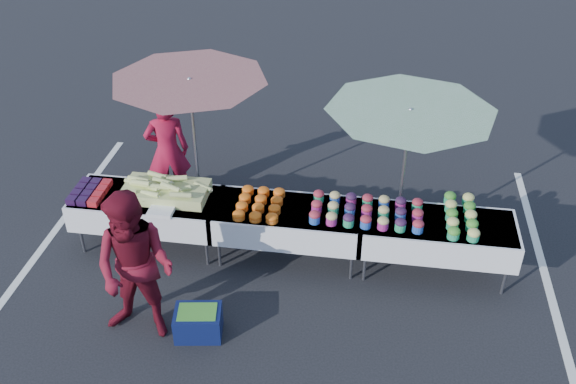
# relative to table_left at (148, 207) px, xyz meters

# --- Properties ---
(ground) EXTENTS (80.00, 80.00, 0.00)m
(ground) POSITION_rel_table_left_xyz_m (1.80, 0.00, -0.58)
(ground) COLOR black
(stripe_left) EXTENTS (0.10, 5.00, 0.00)m
(stripe_left) POSITION_rel_table_left_xyz_m (-1.40, 0.00, -0.58)
(stripe_left) COLOR silver
(stripe_left) RESTS_ON ground
(stripe_right) EXTENTS (0.10, 5.00, 0.00)m
(stripe_right) POSITION_rel_table_left_xyz_m (5.00, 0.00, -0.58)
(stripe_right) COLOR silver
(stripe_right) RESTS_ON ground
(table_left) EXTENTS (1.86, 0.81, 0.75)m
(table_left) POSITION_rel_table_left_xyz_m (0.00, 0.00, 0.00)
(table_left) COLOR white
(table_left) RESTS_ON ground
(table_center) EXTENTS (1.86, 0.81, 0.75)m
(table_center) POSITION_rel_table_left_xyz_m (1.80, 0.00, 0.00)
(table_center) COLOR white
(table_center) RESTS_ON ground
(table_right) EXTENTS (1.86, 0.81, 0.75)m
(table_right) POSITION_rel_table_left_xyz_m (3.60, 0.00, 0.00)
(table_right) COLOR white
(table_right) RESTS_ON ground
(berry_punnets) EXTENTS (0.40, 0.54, 0.08)m
(berry_punnets) POSITION_rel_table_left_xyz_m (-0.71, -0.06, 0.21)
(berry_punnets) COLOR black
(berry_punnets) RESTS_ON table_left
(corn_pile) EXTENTS (1.16, 0.57, 0.26)m
(corn_pile) POSITION_rel_table_left_xyz_m (0.24, 0.04, 0.25)
(corn_pile) COLOR tan
(corn_pile) RESTS_ON table_left
(plastic_bags) EXTENTS (0.30, 0.25, 0.05)m
(plastic_bags) POSITION_rel_table_left_xyz_m (0.30, -0.30, 0.19)
(plastic_bags) COLOR white
(plastic_bags) RESTS_ON table_left
(carrot_bowls) EXTENTS (0.55, 0.69, 0.11)m
(carrot_bowls) POSITION_rel_table_left_xyz_m (1.45, -0.01, 0.22)
(carrot_bowls) COLOR #C95B16
(carrot_bowls) RESTS_ON table_center
(potato_cups) EXTENTS (1.34, 0.58, 0.16)m
(potato_cups) POSITION_rel_table_left_xyz_m (2.75, 0.00, 0.25)
(potato_cups) COLOR #2550B0
(potato_cups) RESTS_ON table_right
(bean_baskets) EXTENTS (0.36, 0.86, 0.15)m
(bean_baskets) POSITION_rel_table_left_xyz_m (3.86, 0.08, 0.24)
(bean_baskets) COLOR #269963
(bean_baskets) RESTS_ON table_right
(vendor) EXTENTS (0.70, 0.57, 1.64)m
(vendor) POSITION_rel_table_left_xyz_m (-0.03, 1.02, 0.24)
(vendor) COLOR #A71332
(vendor) RESTS_ON ground
(customer) EXTENTS (0.94, 0.77, 1.81)m
(customer) POSITION_rel_table_left_xyz_m (0.42, -1.50, 0.32)
(customer) COLOR maroon
(customer) RESTS_ON ground
(umbrella_left) EXTENTS (2.03, 2.03, 2.04)m
(umbrella_left) POSITION_rel_table_left_xyz_m (0.44, 0.80, 1.26)
(umbrella_left) COLOR black
(umbrella_left) RESTS_ON ground
(umbrella_right) EXTENTS (2.22, 2.22, 2.02)m
(umbrella_right) POSITION_rel_table_left_xyz_m (3.15, 0.40, 1.25)
(umbrella_right) COLOR black
(umbrella_right) RESTS_ON ground
(storage_bin) EXTENTS (0.56, 0.45, 0.33)m
(storage_bin) POSITION_rel_table_left_xyz_m (1.02, -1.46, -0.41)
(storage_bin) COLOR #0D1745
(storage_bin) RESTS_ON ground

